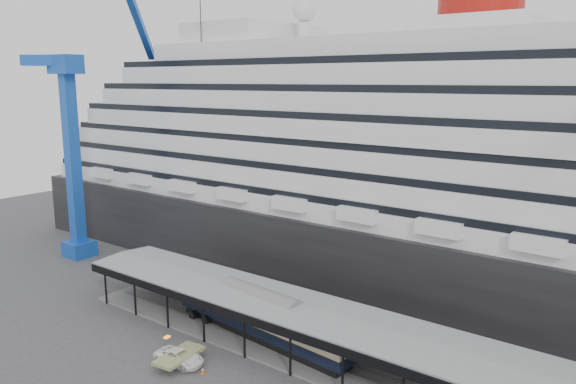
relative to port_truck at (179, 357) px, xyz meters
The scene contains 8 objects.
ground 8.22m from the port_truck, 29.02° to the left, with size 200.00×200.00×0.00m, color #3C3C3E.
cruise_ship 40.70m from the port_truck, 78.67° to the left, with size 130.00×30.00×43.90m.
platform_canopy 11.60m from the port_truck, 51.40° to the left, with size 56.00×9.18×5.30m.
crane_blue 44.98m from the port_truck, 158.97° to the left, with size 22.63×19.19×47.60m.
port_truck is the anchor object (origin of this frame).
pullman_carriage 9.67m from the port_truck, 71.95° to the left, with size 23.92×5.31×23.31m.
traffic_cone_left 1.09m from the port_truck, 45.71° to the left, with size 0.45×0.45×0.76m.
traffic_cone_mid 3.24m from the port_truck, ahead, with size 0.43×0.43×0.68m.
Camera 1 is at (32.23, -38.03, 27.54)m, focal length 35.00 mm.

